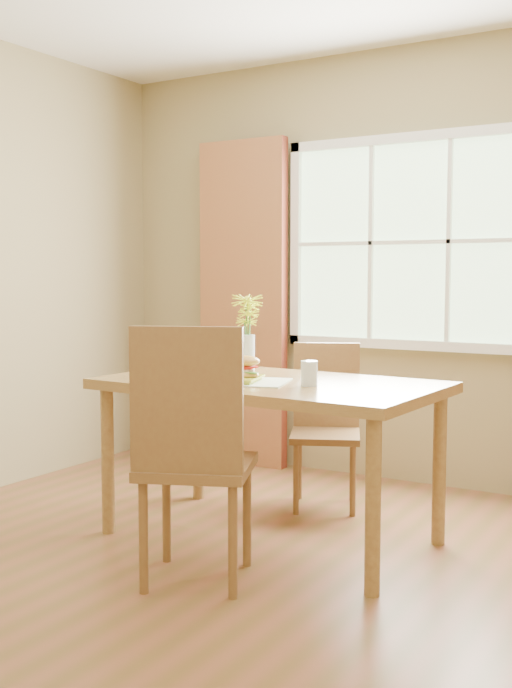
{
  "coord_description": "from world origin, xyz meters",
  "views": [
    {
      "loc": [
        1.74,
        -2.88,
        1.31
      ],
      "look_at": [
        -0.25,
        0.45,
        0.97
      ],
      "focal_mm": 42.0,
      "sensor_mm": 36.0,
      "label": 1
    }
  ],
  "objects_px": {
    "croissant_sandwich": "(247,367)",
    "chair_near": "(192,445)",
    "dining_table": "(270,397)",
    "flower_vase": "(248,324)",
    "chair_far": "(326,417)",
    "water_glass": "(309,374)"
  },
  "relations": [
    {
      "from": "dining_table",
      "to": "croissant_sandwich",
      "type": "height_order",
      "value": "croissant_sandwich"
    },
    {
      "from": "chair_far",
      "to": "croissant_sandwich",
      "type": "bearing_deg",
      "value": -116.74
    },
    {
      "from": "chair_near",
      "to": "croissant_sandwich",
      "type": "xyz_separation_m",
      "value": [
        -0.1,
        0.59,
        0.26
      ]
    },
    {
      "from": "chair_far",
      "to": "dining_table",
      "type": "bearing_deg",
      "value": -111.83
    },
    {
      "from": "chair_far",
      "to": "flower_vase",
      "type": "xyz_separation_m",
      "value": [
        -0.22,
        -0.5,
        0.55
      ]
    },
    {
      "from": "croissant_sandwich",
      "to": "chair_near",
      "type": "bearing_deg",
      "value": -69.61
    },
    {
      "from": "dining_table",
      "to": "croissant_sandwich",
      "type": "relative_size",
      "value": 10.14
    },
    {
      "from": "chair_near",
      "to": "croissant_sandwich",
      "type": "height_order",
      "value": "chair_near"
    },
    {
      "from": "croissant_sandwich",
      "to": "flower_vase",
      "type": "distance_m",
      "value": 0.41
    },
    {
      "from": "flower_vase",
      "to": "water_glass",
      "type": "bearing_deg",
      "value": -28.6
    },
    {
      "from": "chair_far",
      "to": "croissant_sandwich",
      "type": "relative_size",
      "value": 5.58
    },
    {
      "from": "croissant_sandwich",
      "to": "flower_vase",
      "type": "relative_size",
      "value": 0.4
    },
    {
      "from": "dining_table",
      "to": "chair_near",
      "type": "height_order",
      "value": "chair_near"
    },
    {
      "from": "chair_near",
      "to": "chair_far",
      "type": "height_order",
      "value": "chair_near"
    },
    {
      "from": "dining_table",
      "to": "flower_vase",
      "type": "height_order",
      "value": "flower_vase"
    },
    {
      "from": "dining_table",
      "to": "chair_far",
      "type": "bearing_deg",
      "value": 95.04
    },
    {
      "from": "flower_vase",
      "to": "croissant_sandwich",
      "type": "bearing_deg",
      "value": -59.23
    },
    {
      "from": "croissant_sandwich",
      "to": "flower_vase",
      "type": "height_order",
      "value": "flower_vase"
    },
    {
      "from": "chair_near",
      "to": "croissant_sandwich",
      "type": "relative_size",
      "value": 6.74
    },
    {
      "from": "dining_table",
      "to": "chair_near",
      "type": "distance_m",
      "value": 0.72
    },
    {
      "from": "croissant_sandwich",
      "to": "chair_far",
      "type": "bearing_deg",
      "value": 98.59
    },
    {
      "from": "croissant_sandwich",
      "to": "water_glass",
      "type": "height_order",
      "value": "croissant_sandwich"
    }
  ]
}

